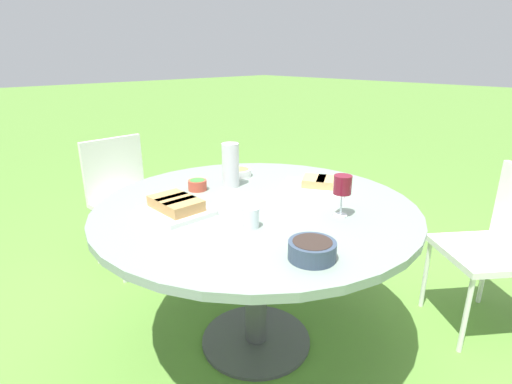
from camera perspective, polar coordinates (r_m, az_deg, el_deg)
name	(u,v)px	position (r m, az deg, el deg)	size (l,w,h in m)	color
ground_plane	(256,340)	(2.26, 0.00, -20.42)	(40.00, 40.00, 0.00)	#5B8C38
dining_table	(256,224)	(1.90, 0.00, -4.58)	(1.49, 1.49, 0.77)	#4C4C51
chair_near_right	(501,239)	(2.45, 31.62, -5.74)	(0.60, 0.60, 0.89)	white
chair_far_back	(124,192)	(2.94, -18.34, 0.04)	(0.44, 0.45, 0.89)	white
water_pitcher	(231,165)	(2.09, -3.65, 3.89)	(0.10, 0.09, 0.23)	silver
wine_glass	(342,186)	(1.72, 12.25, 0.82)	(0.08, 0.08, 0.18)	silver
platter_bread_main	(317,184)	(2.09, 8.75, 1.08)	(0.39, 0.36, 0.06)	white
platter_charcuterie	(176,206)	(1.79, -11.36, -1.99)	(0.29, 0.24, 0.07)	white
bowl_fries	(239,172)	(2.29, -2.51, 2.88)	(0.15, 0.15, 0.04)	white
bowl_salad	(197,184)	(2.07, -8.37, 1.08)	(0.10, 0.10, 0.05)	#B74733
bowl_olives	(312,249)	(1.38, 8.02, -8.08)	(0.16, 0.16, 0.07)	#334256
cup_water_near	(251,218)	(1.60, -0.70, -3.68)	(0.06, 0.06, 0.08)	silver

